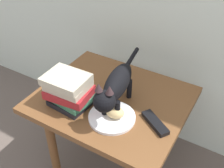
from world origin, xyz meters
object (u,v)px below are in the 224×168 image
tv_remote (155,123)px  side_table (112,109)px  plate (112,117)px  cat (115,86)px  book_stack (69,90)px  bread_roll (115,112)px

tv_remote → side_table: bearing=-160.8°
side_table → plate: bearing=-59.5°
side_table → cat: 0.22m
book_stack → plate: bearing=3.7°
plate → tv_remote: (0.18, 0.06, 0.00)m
book_stack → tv_remote: bearing=10.8°
side_table → cat: size_ratio=1.47×
plate → side_table: bearing=120.5°
side_table → book_stack: 0.25m
bread_roll → tv_remote: 0.17m
bread_roll → tv_remote: bearing=19.1°
cat → tv_remote: bearing=1.3°
book_stack → tv_remote: book_stack is taller
book_stack → tv_remote: (0.39, 0.07, -0.07)m
book_stack → bread_roll: bearing=4.6°
cat → tv_remote: (0.19, 0.00, -0.12)m
bread_roll → tv_remote: (0.16, 0.06, -0.03)m
bread_roll → cat: size_ratio=0.17×
side_table → tv_remote: bearing=-13.7°
side_table → bread_roll: 0.18m
side_table → book_stack: bearing=-136.8°
side_table → plate: 0.16m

